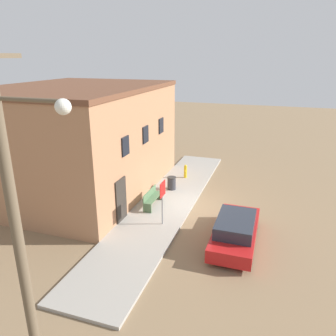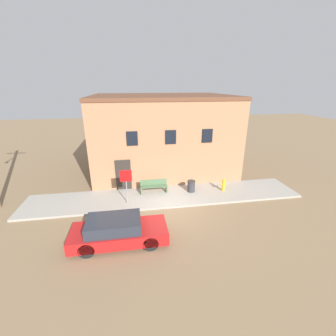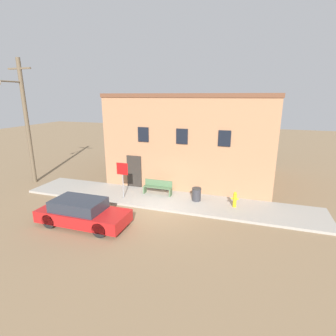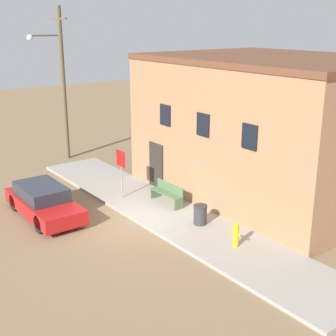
# 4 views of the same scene
# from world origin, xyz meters

# --- Properties ---
(ground_plane) EXTENTS (80.00, 80.00, 0.00)m
(ground_plane) POSITION_xyz_m (0.00, 0.00, 0.00)
(ground_plane) COLOR #846B4C
(sidewalk) EXTENTS (17.24, 2.87, 0.13)m
(sidewalk) POSITION_xyz_m (0.00, 1.44, 0.06)
(sidewalk) COLOR #9E998E
(sidewalk) RESTS_ON ground
(brick_building) EXTENTS (10.72, 8.27, 6.06)m
(brick_building) POSITION_xyz_m (0.58, 6.95, 3.03)
(brick_building) COLOR #A87551
(brick_building) RESTS_ON ground
(fire_hydrant) EXTENTS (0.40, 0.19, 0.86)m
(fire_hydrant) POSITION_xyz_m (3.92, 1.51, 0.56)
(fire_hydrant) COLOR gold
(fire_hydrant) RESTS_ON sidewalk
(stop_sign) EXTENTS (0.69, 0.06, 2.11)m
(stop_sign) POSITION_xyz_m (-2.39, 0.85, 1.61)
(stop_sign) COLOR gray
(stop_sign) RESTS_ON sidewalk
(bench) EXTENTS (1.75, 0.44, 0.85)m
(bench) POSITION_xyz_m (-0.67, 2.03, 0.56)
(bench) COLOR #4C6B47
(bench) RESTS_ON sidewalk
(trash_bin) EXTENTS (0.52, 0.52, 0.75)m
(trash_bin) POSITION_xyz_m (1.78, 1.75, 0.51)
(trash_bin) COLOR #333338
(trash_bin) RESTS_ON sidewalk
(utility_pole) EXTENTS (1.80, 1.95, 8.25)m
(utility_pole) POSITION_xyz_m (-9.91, 1.74, 4.41)
(utility_pole) COLOR brown
(utility_pole) RESTS_ON ground
(parked_car) EXTENTS (4.31, 1.71, 1.26)m
(parked_car) POSITION_xyz_m (-2.77, -2.55, 0.62)
(parked_car) COLOR black
(parked_car) RESTS_ON ground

